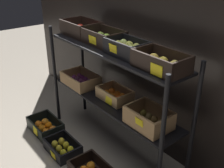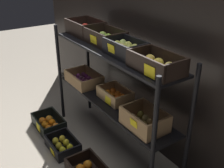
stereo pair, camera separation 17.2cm
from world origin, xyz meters
TOP-DOWN VIEW (x-y plane):
  - ground_plane at (0.00, 0.00)m, footprint 10.00×10.00m
  - storefront_wall at (0.00, 0.37)m, footprint 3.85×0.12m
  - display_rack at (-0.01, 0.01)m, footprint 1.57×0.37m
  - crate_ground_orange at (-0.61, -0.39)m, footprint 0.38×0.26m
  - crate_ground_lemon at (-0.21, -0.41)m, footprint 0.33×0.24m

SIDE VIEW (x-z plane):
  - ground_plane at x=0.00m, z-range 0.00..0.00m
  - crate_ground_lemon at x=-0.21m, z-range -0.01..0.10m
  - crate_ground_orange at x=-0.61m, z-range -0.01..0.11m
  - display_rack at x=-0.01m, z-range 0.22..1.31m
  - storefront_wall at x=0.00m, z-range 0.00..1.82m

